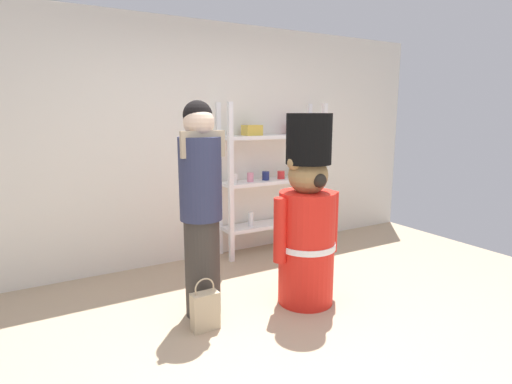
{
  "coord_description": "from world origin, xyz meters",
  "views": [
    {
      "loc": [
        -1.61,
        -2.09,
        1.62
      ],
      "look_at": [
        0.02,
        0.73,
        1.0
      ],
      "focal_mm": 28.8,
      "sensor_mm": 36.0,
      "label": 1
    }
  ],
  "objects_px": {
    "teddy_bear_guard": "(307,221)",
    "person_shopper": "(201,205)",
    "merchandise_shelf": "(273,177)",
    "shopping_bag": "(205,310)"
  },
  "relations": [
    {
      "from": "merchandise_shelf",
      "to": "shopping_bag",
      "type": "height_order",
      "value": "merchandise_shelf"
    },
    {
      "from": "merchandise_shelf",
      "to": "shopping_bag",
      "type": "relative_size",
      "value": 4.23
    },
    {
      "from": "merchandise_shelf",
      "to": "teddy_bear_guard",
      "type": "relative_size",
      "value": 1.07
    },
    {
      "from": "shopping_bag",
      "to": "teddy_bear_guard",
      "type": "bearing_deg",
      "value": 0.16
    },
    {
      "from": "person_shopper",
      "to": "shopping_bag",
      "type": "height_order",
      "value": "person_shopper"
    },
    {
      "from": "merchandise_shelf",
      "to": "shopping_bag",
      "type": "xyz_separation_m",
      "value": [
        -1.47,
        -1.37,
        -0.73
      ]
    },
    {
      "from": "merchandise_shelf",
      "to": "shopping_bag",
      "type": "distance_m",
      "value": 2.14
    },
    {
      "from": "merchandise_shelf",
      "to": "teddy_bear_guard",
      "type": "distance_m",
      "value": 1.47
    },
    {
      "from": "teddy_bear_guard",
      "to": "person_shopper",
      "type": "xyz_separation_m",
      "value": [
        -0.86,
        0.24,
        0.19
      ]
    },
    {
      "from": "teddy_bear_guard",
      "to": "shopping_bag",
      "type": "xyz_separation_m",
      "value": [
        -0.95,
        -0.0,
        -0.58
      ]
    }
  ]
}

